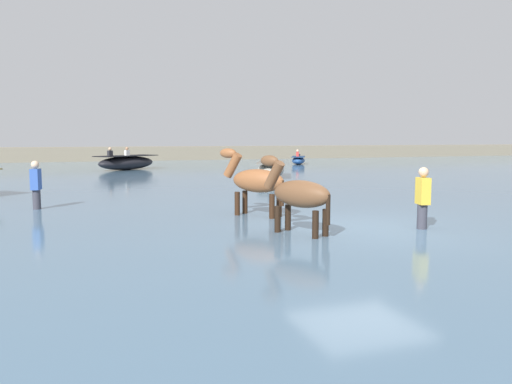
% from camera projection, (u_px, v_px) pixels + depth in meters
% --- Properties ---
extents(ground_plane, '(120.00, 120.00, 0.00)m').
position_uv_depth(ground_plane, '(360.00, 245.00, 10.62)').
color(ground_plane, gray).
extents(water_surface, '(90.00, 90.00, 0.38)m').
position_uv_depth(water_surface, '(228.00, 190.00, 20.00)').
color(water_surface, slate).
rests_on(water_surface, ground).
extents(horse_lead_chestnut, '(1.37, 1.60, 1.96)m').
position_uv_depth(horse_lead_chestnut, '(255.00, 183.00, 12.04)').
color(horse_lead_chestnut, brown).
rests_on(horse_lead_chestnut, ground).
extents(horse_trailing_bay, '(1.07, 1.65, 1.87)m').
position_uv_depth(horse_trailing_bay, '(298.00, 196.00, 9.77)').
color(horse_trailing_bay, brown).
rests_on(horse_trailing_bay, ground).
extents(boat_mid_channel, '(2.60, 3.99, 0.86)m').
position_uv_depth(boat_mid_channel, '(271.00, 170.00, 23.78)').
color(boat_mid_channel, '#B2AD9E').
rests_on(boat_mid_channel, water_surface).
extents(boat_near_port, '(1.92, 2.67, 1.02)m').
position_uv_depth(boat_near_port, '(298.00, 160.00, 35.52)').
color(boat_near_port, '#28518E').
rests_on(boat_near_port, water_surface).
extents(boat_near_starboard, '(3.94, 3.44, 1.30)m').
position_uv_depth(boat_near_starboard, '(127.00, 163.00, 29.25)').
color(boat_near_starboard, black).
rests_on(boat_near_starboard, water_surface).
extents(person_spectator_far, '(0.27, 0.36, 1.63)m').
position_uv_depth(person_spectator_far, '(422.00, 205.00, 10.31)').
color(person_spectator_far, '#383842').
rests_on(person_spectator_far, ground).
extents(person_onlooker_left, '(0.27, 0.36, 1.63)m').
position_uv_depth(person_onlooker_left, '(36.00, 190.00, 13.16)').
color(person_onlooker_left, '#383842').
rests_on(person_onlooker_left, ground).
extents(far_shoreline, '(80.00, 2.40, 1.48)m').
position_uv_depth(far_shoreline, '(151.00, 156.00, 41.85)').
color(far_shoreline, gray).
rests_on(far_shoreline, ground).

